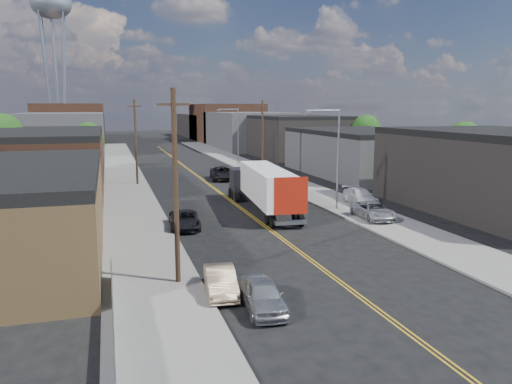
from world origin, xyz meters
TOP-DOWN VIEW (x-y plane):
  - ground at (0.00, 60.00)m, footprint 260.00×260.00m
  - centerline at (0.00, 45.00)m, footprint 0.32×120.00m
  - sidewalk_left at (-9.50, 45.00)m, footprint 5.00×140.00m
  - sidewalk_right at (9.50, 45.00)m, footprint 5.00×140.00m
  - warehouse_brown at (-18.00, 44.00)m, footprint 12.00×26.00m
  - industrial_right_a at (21.99, 20.00)m, footprint 14.00×22.00m
  - industrial_right_b at (22.00, 46.00)m, footprint 14.00×24.00m
  - industrial_right_c at (22.00, 72.00)m, footprint 14.00×22.00m
  - skyline_left_a at (-20.00, 95.00)m, footprint 16.00×30.00m
  - skyline_right_a at (20.00, 95.00)m, footprint 16.00×30.00m
  - skyline_left_b at (-20.00, 120.00)m, footprint 16.00×26.00m
  - skyline_right_b at (20.00, 120.00)m, footprint 16.00×26.00m
  - skyline_left_c at (-20.00, 140.00)m, footprint 16.00×40.00m
  - skyline_right_c at (20.00, 140.00)m, footprint 16.00×40.00m
  - water_tower at (-22.00, 110.00)m, footprint 9.00×9.00m
  - streetlight_near at (7.60, 25.00)m, footprint 3.39×0.25m
  - streetlight_far at (7.60, 60.00)m, footprint 3.39×0.25m
  - utility_pole_left_near at (-8.20, 10.00)m, footprint 1.60×0.26m
  - utility_pole_left_far at (-8.20, 45.00)m, footprint 1.60×0.26m
  - utility_pole_right at (8.20, 48.00)m, footprint 1.60×0.26m
  - chainlink_fence at (-11.50, 3.50)m, footprint 0.05×16.00m
  - tree_left_mid at (-23.94, 55.00)m, footprint 5.10×5.04m
  - tree_left_far at (-13.94, 62.00)m, footprint 4.35×4.20m
  - tree_right_near at (30.06, 36.00)m, footprint 4.60×4.48m
  - tree_right_far at (30.06, 60.00)m, footprint 4.85×4.76m
  - semi_truck at (1.50, 26.84)m, footprint 3.68×15.41m
  - car_left_a at (-5.00, 5.56)m, footprint 1.98×4.28m
  - car_left_b at (-6.40, 8.00)m, footprint 1.86×4.18m
  - car_left_c at (-6.06, 22.01)m, footprint 2.61×4.95m
  - car_right_lot_a at (9.00, 20.33)m, footprint 2.52×4.98m
  - car_right_lot_b at (11.00, 26.29)m, footprint 2.43×5.14m
  - car_right_lot_c at (8.20, 42.28)m, footprint 3.60×4.59m
  - car_ahead_truck at (2.35, 46.45)m, footprint 3.39×6.15m

SIDE VIEW (x-z plane):
  - ground at x=0.00m, z-range 0.00..0.00m
  - centerline at x=0.00m, z-range 0.00..0.01m
  - sidewalk_left at x=-9.50m, z-range 0.00..0.15m
  - sidewalk_right at x=9.50m, z-range 0.00..0.15m
  - chainlink_fence at x=-11.50m, z-range 0.04..1.27m
  - car_left_c at x=-6.06m, z-range 0.00..1.33m
  - car_left_b at x=-6.40m, z-range 0.00..1.33m
  - car_left_a at x=-5.00m, z-range 0.00..1.42m
  - car_ahead_truck at x=2.35m, z-range 0.00..1.63m
  - car_right_lot_a at x=9.00m, z-range 0.15..1.50m
  - car_right_lot_b at x=11.00m, z-range 0.15..1.60m
  - car_right_lot_c at x=8.20m, z-range 0.15..1.61m
  - semi_truck at x=1.50m, z-range 0.28..4.26m
  - industrial_right_b at x=22.00m, z-range 0.00..6.10m
  - warehouse_brown at x=-18.00m, z-range 0.00..6.60m
  - skyline_left_c at x=-20.00m, z-range 0.00..7.00m
  - skyline_right_c at x=20.00m, z-range 0.00..7.00m
  - industrial_right_a at x=21.99m, z-range 0.00..7.10m
  - industrial_right_c at x=22.00m, z-range 0.00..7.60m
  - skyline_left_a at x=-20.00m, z-range 0.00..8.00m
  - skyline_right_a at x=20.00m, z-range 0.00..8.00m
  - tree_left_far at x=-13.94m, z-range 1.08..8.05m
  - tree_right_near at x=30.06m, z-range 1.15..8.59m
  - skyline_left_b at x=-20.00m, z-range 0.00..10.00m
  - skyline_right_b at x=20.00m, z-range 0.00..10.00m
  - utility_pole_left_near at x=-8.20m, z-range 0.14..10.14m
  - utility_pole_left_far at x=-8.20m, z-range 0.14..10.14m
  - utility_pole_right at x=8.20m, z-range 0.14..10.14m
  - tree_right_far at x=30.06m, z-range 1.22..9.13m
  - streetlight_near at x=7.60m, z-range 0.83..9.83m
  - streetlight_far at x=7.60m, z-range 0.83..9.83m
  - tree_left_mid at x=-23.94m, z-range 1.30..9.67m
  - water_tower at x=-22.00m, z-range 12.20..49.10m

